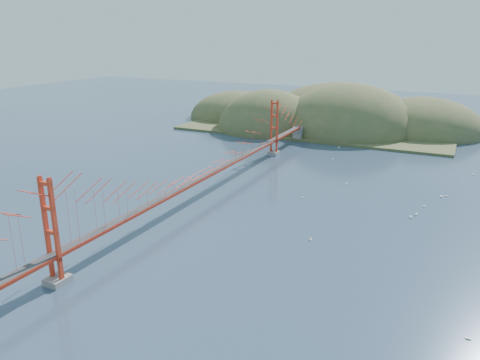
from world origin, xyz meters
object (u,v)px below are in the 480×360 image
at_px(sailboat_2, 468,338).
at_px(sailboat_1, 347,183).
at_px(bridge, 202,154).
at_px(sailboat_0, 311,239).

bearing_deg(sailboat_2, sailboat_1, 117.46).
bearing_deg(bridge, sailboat_2, -29.11).
bearing_deg(bridge, sailboat_0, -21.82).
xyz_separation_m(bridge, sailboat_0, (20.52, -8.21, -6.86)).
relative_size(sailboat_1, sailboat_2, 1.05).
xyz_separation_m(sailboat_1, sailboat_2, (19.85, -38.20, -0.00)).
xyz_separation_m(sailboat_0, sailboat_1, (-1.50, 24.77, -0.00)).
bearing_deg(sailboat_0, bridge, 158.18).
relative_size(bridge, sailboat_2, 157.83).
bearing_deg(bridge, sailboat_1, 41.04).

